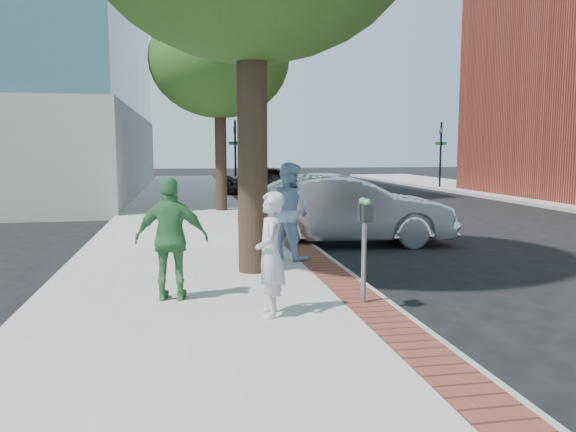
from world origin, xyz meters
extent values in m
plane|color=black|center=(0.00, 0.00, 0.00)|extent=(120.00, 120.00, 0.00)
cube|color=#9E9991|center=(-1.50, 8.00, 0.07)|extent=(5.00, 60.00, 0.15)
cube|color=brown|center=(0.70, 8.00, 0.15)|extent=(0.60, 60.00, 0.01)
cube|color=gray|center=(1.05, 8.00, 0.07)|extent=(0.10, 60.00, 0.15)
cylinder|color=black|center=(0.90, 22.00, 1.90)|extent=(0.12, 0.12, 3.80)
imported|color=black|center=(0.90, 22.00, 3.00)|extent=(0.18, 0.15, 0.90)
cube|color=#1E7238|center=(0.90, 22.00, 2.60)|extent=(0.70, 0.03, 0.18)
cylinder|color=black|center=(12.50, 22.00, 1.90)|extent=(0.12, 0.12, 3.80)
imported|color=black|center=(12.50, 22.00, 3.00)|extent=(0.18, 0.15, 0.90)
cube|color=#1E7238|center=(12.50, 22.00, 2.60)|extent=(0.70, 0.03, 0.18)
cylinder|color=black|center=(-0.60, 1.90, 2.35)|extent=(0.52, 0.52, 4.40)
cylinder|color=black|center=(-0.50, 12.00, 2.08)|extent=(0.40, 0.40, 3.85)
ellipsoid|color=#174212|center=(-0.50, 12.00, 5.32)|extent=(4.80, 4.80, 3.94)
cylinder|color=gray|center=(0.66, -0.43, 0.72)|extent=(0.07, 0.07, 1.15)
cube|color=#2D3030|center=(0.66, -0.52, 1.42)|extent=(0.12, 0.14, 0.24)
cube|color=#2D3030|center=(0.66, -0.34, 1.42)|extent=(0.12, 0.14, 0.24)
sphere|color=#3F8C4C|center=(0.66, -0.52, 1.57)|extent=(0.11, 0.11, 0.11)
sphere|color=#3F8C4C|center=(0.66, -0.34, 1.57)|extent=(0.11, 0.11, 0.11)
imported|color=#B5B6BB|center=(-0.70, -0.78, 0.95)|extent=(0.46, 0.63, 1.60)
imported|color=#8DB2D9|center=(0.23, 2.92, 1.09)|extent=(1.14, 1.16, 1.89)
imported|color=#387C40|center=(-1.96, 0.24, 1.03)|extent=(1.07, 0.54, 1.75)
imported|color=silver|center=(1.99, 5.14, 0.84)|extent=(5.23, 2.17, 1.68)
imported|color=black|center=(2.30, 18.97, 0.76)|extent=(4.47, 1.82, 1.52)
camera|label=1|loc=(-1.76, -7.77, 2.29)|focal=35.00mm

